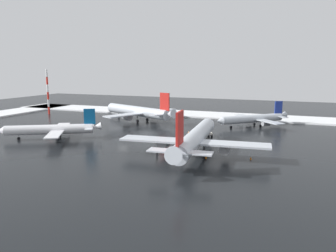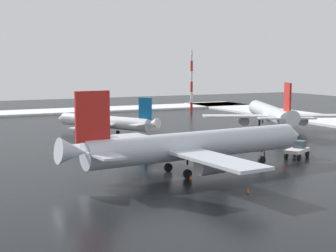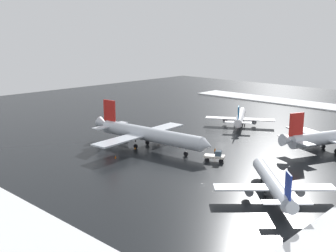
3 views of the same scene
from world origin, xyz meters
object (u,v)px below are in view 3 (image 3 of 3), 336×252
traffic_cone_near_nose (115,157)px  traffic_cone_mid_line (180,146)px  airplane_foreground_jet (272,183)px  pushback_tug (215,156)px  airplane_parked_portside (240,117)px  ground_crew_by_nose_gear (215,151)px  ground_crew_near_tug (159,137)px  airplane_far_rear (148,134)px  traffic_cone_wingtip_side (135,148)px

traffic_cone_near_nose → traffic_cone_mid_line: size_ratio=1.00×
airplane_foreground_jet → pushback_tug: bearing=20.4°
pushback_tug → traffic_cone_near_nose: 23.02m
airplane_parked_portside → traffic_cone_mid_line: bearing=155.6°
ground_crew_by_nose_gear → ground_crew_near_tug: bearing=45.6°
traffic_cone_mid_line → pushback_tug: bearing=-104.5°
airplane_far_rear → traffic_cone_mid_line: 8.70m
ground_crew_near_tug → traffic_cone_wingtip_side: 10.16m
airplane_far_rear → traffic_cone_wingtip_side: (-2.82, 1.73, -3.32)m
airplane_foreground_jet → traffic_cone_mid_line: 36.56m
airplane_foreground_jet → pushback_tug: 22.15m
pushback_tug → traffic_cone_wingtip_side: bearing=166.3°
airplane_far_rear → traffic_cone_wingtip_side: bearing=-127.0°
airplane_parked_portside → airplane_foreground_jet: bearing=-171.1°
ground_crew_by_nose_gear → airplane_far_rear: bearing=69.7°
pushback_tug → ground_crew_by_nose_gear: bearing=100.2°
traffic_cone_near_nose → traffic_cone_wingtip_side: size_ratio=1.00×
ground_crew_near_tug → traffic_cone_mid_line: bearing=96.7°
traffic_cone_near_nose → pushback_tug: bearing=-52.8°
airplane_parked_portside → traffic_cone_near_nose: bearing=148.6°
pushback_tug → traffic_cone_mid_line: bearing=137.2°
airplane_foreground_jet → airplane_parked_portside: (45.51, 37.29, 0.02)m
airplane_far_rear → airplane_foreground_jet: airplane_far_rear is taller
traffic_cone_near_nose → traffic_cone_mid_line: (17.57, -4.21, 0.00)m
traffic_cone_mid_line → airplane_foreground_jet: bearing=-111.6°
ground_crew_near_tug → traffic_cone_wingtip_side: size_ratio=3.11×
airplane_far_rear → traffic_cone_mid_line: (6.27, -5.04, -3.32)m
pushback_tug → airplane_far_rear: bearing=159.5°
ground_crew_by_nose_gear → pushback_tug: bearing=176.0°
ground_crew_by_nose_gear → traffic_cone_near_nose: ground_crew_by_nose_gear is taller
ground_crew_near_tug → traffic_cone_near_nose: (-18.48, -4.18, -0.70)m
airplane_foreground_jet → pushback_tug: (9.76, 19.84, -1.21)m
traffic_cone_near_nose → traffic_cone_wingtip_side: 8.85m
ground_crew_by_nose_gear → traffic_cone_near_nose: bearing=97.1°
airplane_foreground_jet → ground_crew_by_nose_gear: 26.76m
traffic_cone_wingtip_side → traffic_cone_near_nose: bearing=-163.2°
airplane_far_rear → airplane_parked_portside: bearing=82.0°
airplane_parked_portside → pushback_tug: bearing=175.6°
ground_crew_by_nose_gear → traffic_cone_mid_line: bearing=48.9°
pushback_tug → traffic_cone_mid_line: pushback_tug is taller
airplane_foreground_jet → airplane_parked_portside: airplane_parked_portside is taller
traffic_cone_near_nose → traffic_cone_mid_line: bearing=-13.5°
airplane_far_rear → ground_crew_near_tug: airplane_far_rear is taller
airplane_far_rear → ground_crew_near_tug: bearing=109.6°
airplane_parked_portside → traffic_cone_wingtip_side: bearing=144.9°
airplane_far_rear → airplane_parked_portside: airplane_far_rear is taller
traffic_cone_mid_line → traffic_cone_wingtip_side: same height
airplane_far_rear → pushback_tug: bearing=2.3°
ground_crew_by_nose_gear → ground_crew_near_tug: (0.65, 19.38, 0.00)m
ground_crew_near_tug → traffic_cone_near_nose: bearing=25.6°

